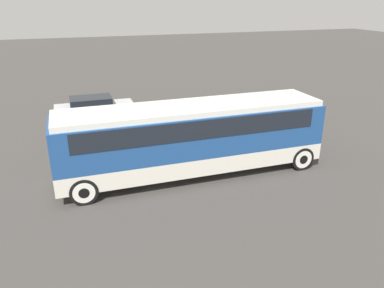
{
  "coord_description": "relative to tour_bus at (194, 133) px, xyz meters",
  "views": [
    {
      "loc": [
        -4.64,
        -13.7,
        7.12
      ],
      "look_at": [
        0.0,
        0.0,
        1.37
      ],
      "focal_mm": 35.0,
      "sensor_mm": 36.0,
      "label": 1
    }
  ],
  "objects": [
    {
      "name": "ground_plane",
      "position": [
        -0.1,
        0.0,
        -1.84
      ],
      "size": [
        120.0,
        120.0,
        0.0
      ],
      "primitive_type": "plane",
      "color": "#423F3D"
    },
    {
      "name": "tour_bus",
      "position": [
        0.0,
        0.0,
        0.0
      ],
      "size": [
        11.04,
        2.54,
        3.05
      ],
      "color": "silver",
      "rests_on": "ground_plane"
    },
    {
      "name": "parked_car_near",
      "position": [
        5.06,
        5.49,
        -1.13
      ],
      "size": [
        4.63,
        1.84,
        1.4
      ],
      "color": "navy",
      "rests_on": "ground_plane"
    },
    {
      "name": "parked_car_mid",
      "position": [
        -3.35,
        8.99,
        -1.11
      ],
      "size": [
        4.68,
        1.88,
        1.44
      ],
      "color": "#BCBCC1",
      "rests_on": "ground_plane"
    }
  ]
}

